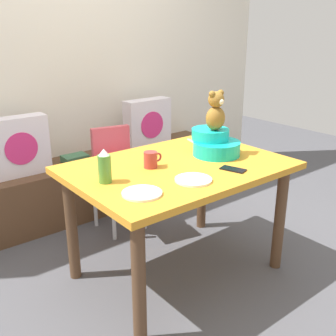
# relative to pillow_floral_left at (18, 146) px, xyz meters

# --- Properties ---
(ground_plane) EXTENTS (8.00, 8.00, 0.00)m
(ground_plane) POSITION_rel_pillow_floral_left_xyz_m (0.55, -1.18, -0.68)
(ground_plane) COLOR #4C4C51
(back_wall) EXTENTS (4.40, 0.10, 2.60)m
(back_wall) POSITION_rel_pillow_floral_left_xyz_m (0.55, 0.29, 0.62)
(back_wall) COLOR silver
(back_wall) RESTS_ON ground_plane
(window_bench) EXTENTS (2.60, 0.44, 0.46)m
(window_bench) POSITION_rel_pillow_floral_left_xyz_m (0.55, 0.02, -0.45)
(window_bench) COLOR brown
(window_bench) RESTS_ON ground_plane
(pillow_floral_left) EXTENTS (0.44, 0.15, 0.44)m
(pillow_floral_left) POSITION_rel_pillow_floral_left_xyz_m (0.00, 0.00, 0.00)
(pillow_floral_left) COLOR silver
(pillow_floral_left) RESTS_ON window_bench
(pillow_floral_right) EXTENTS (0.44, 0.15, 0.44)m
(pillow_floral_right) POSITION_rel_pillow_floral_left_xyz_m (1.18, 0.00, 0.00)
(pillow_floral_right) COLOR silver
(pillow_floral_right) RESTS_ON window_bench
(book_stack) EXTENTS (0.20, 0.14, 0.06)m
(book_stack) POSITION_rel_pillow_floral_left_xyz_m (0.45, 0.02, -0.19)
(book_stack) COLOR #3D704C
(book_stack) RESTS_ON window_bench
(dining_table) EXTENTS (1.28, 0.91, 0.74)m
(dining_table) POSITION_rel_pillow_floral_left_xyz_m (0.55, -1.18, -0.04)
(dining_table) COLOR orange
(dining_table) RESTS_ON ground_plane
(highchair) EXTENTS (0.38, 0.50, 0.79)m
(highchair) POSITION_rel_pillow_floral_left_xyz_m (0.59, -0.42, -0.16)
(highchair) COLOR #D84C59
(highchair) RESTS_ON ground_plane
(infant_seat_teal) EXTENTS (0.30, 0.33, 0.16)m
(infant_seat_teal) POSITION_rel_pillow_floral_left_xyz_m (0.86, -1.17, 0.13)
(infant_seat_teal) COLOR #12B9B0
(infant_seat_teal) RESTS_ON dining_table
(teddy_bear) EXTENTS (0.13, 0.12, 0.25)m
(teddy_bear) POSITION_rel_pillow_floral_left_xyz_m (0.86, -1.17, 0.34)
(teddy_bear) COLOR olive
(teddy_bear) RESTS_ON infant_seat_teal
(ketchup_bottle) EXTENTS (0.07, 0.07, 0.18)m
(ketchup_bottle) POSITION_rel_pillow_floral_left_xyz_m (0.06, -1.16, 0.15)
(ketchup_bottle) COLOR #4C8C33
(ketchup_bottle) RESTS_ON dining_table
(coffee_mug) EXTENTS (0.12, 0.08, 0.09)m
(coffee_mug) POSITION_rel_pillow_floral_left_xyz_m (0.39, -1.12, 0.11)
(coffee_mug) COLOR #9E332D
(coffee_mug) RESTS_ON dining_table
(dinner_plate_near) EXTENTS (0.20, 0.20, 0.01)m
(dinner_plate_near) POSITION_rel_pillow_floral_left_xyz_m (0.44, -1.43, 0.07)
(dinner_plate_near) COLOR white
(dinner_plate_near) RESTS_ON dining_table
(dinner_plate_far) EXTENTS (0.20, 0.20, 0.01)m
(dinner_plate_far) POSITION_rel_pillow_floral_left_xyz_m (0.12, -1.41, 0.07)
(dinner_plate_far) COLOR white
(dinner_plate_far) RESTS_ON dining_table
(cell_phone) EXTENTS (0.11, 0.16, 0.01)m
(cell_phone) POSITION_rel_pillow_floral_left_xyz_m (0.73, -1.45, 0.06)
(cell_phone) COLOR black
(cell_phone) RESTS_ON dining_table
(table_fork) EXTENTS (0.06, 0.17, 0.01)m
(table_fork) POSITION_rel_pillow_floral_left_xyz_m (0.94, -0.88, 0.06)
(table_fork) COLOR silver
(table_fork) RESTS_ON dining_table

